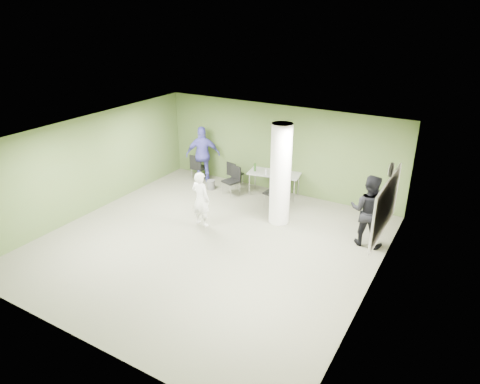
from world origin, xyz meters
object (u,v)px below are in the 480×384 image
Objects in this scene: man_black at (368,210)px; man_blue at (203,155)px; folding_table at (274,174)px; chair_back_left at (198,166)px; woman_white at (201,199)px.

man_blue reaches higher than man_black.
folding_table is 1.81× the size of chair_back_left.
man_black is at bearing -158.64° from woman_white.
folding_table is 0.88× the size of man_blue.
folding_table is at bearing -26.80° from man_black.
woman_white reaches higher than chair_back_left.
chair_back_left is at bearing 174.43° from folding_table.
man_black is at bearing 132.69° from man_blue.
folding_table is at bearing 149.31° from man_blue.
man_blue is at bearing -51.90° from woman_white.
woman_white is at bearing 89.66° from man_blue.
folding_table is 0.91× the size of man_black.
man_black reaches higher than woman_white.
man_blue is (0.21, 0.04, 0.42)m from chair_back_left.
folding_table reaches higher than chair_back_left.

